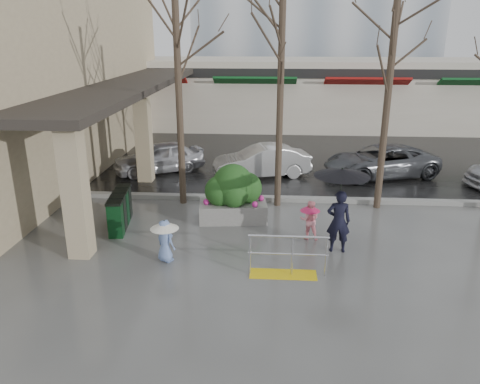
# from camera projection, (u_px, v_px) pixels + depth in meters

# --- Properties ---
(ground) EXTENTS (120.00, 120.00, 0.00)m
(ground) POSITION_uv_depth(u_px,v_px,m) (233.00, 251.00, 12.43)
(ground) COLOR #51514F
(ground) RESTS_ON ground
(street_asphalt) EXTENTS (120.00, 36.00, 0.01)m
(street_asphalt) POSITION_uv_depth(u_px,v_px,m) (258.00, 114.00, 33.20)
(street_asphalt) COLOR black
(street_asphalt) RESTS_ON ground
(curb) EXTENTS (120.00, 0.30, 0.15)m
(curb) POSITION_uv_depth(u_px,v_px,m) (243.00, 198.00, 16.19)
(curb) COLOR gray
(curb) RESTS_ON ground
(near_building) EXTENTS (6.00, 18.00, 8.00)m
(near_building) POSITION_uv_depth(u_px,v_px,m) (31.00, 71.00, 19.27)
(near_building) COLOR tan
(near_building) RESTS_ON ground
(canopy_slab) EXTENTS (2.80, 18.00, 0.25)m
(canopy_slab) POSITION_uv_depth(u_px,v_px,m) (132.00, 81.00, 19.12)
(canopy_slab) COLOR #2D2823
(canopy_slab) RESTS_ON pillar_front
(pillar_front) EXTENTS (0.55, 0.55, 3.50)m
(pillar_front) POSITION_uv_depth(u_px,v_px,m) (75.00, 192.00, 11.64)
(pillar_front) COLOR tan
(pillar_front) RESTS_ON ground
(pillar_back) EXTENTS (0.55, 0.55, 3.50)m
(pillar_back) POSITION_uv_depth(u_px,v_px,m) (144.00, 137.00, 17.78)
(pillar_back) COLOR tan
(pillar_back) RESTS_ON ground
(storefront_row) EXTENTS (34.00, 6.74, 4.00)m
(storefront_row) POSITION_uv_depth(u_px,v_px,m) (289.00, 93.00, 28.62)
(storefront_row) COLOR beige
(storefront_row) RESTS_ON ground
(handrail) EXTENTS (1.90, 0.50, 1.03)m
(handrail) POSITION_uv_depth(u_px,v_px,m) (286.00, 261.00, 11.09)
(handrail) COLOR yellow
(handrail) RESTS_ON ground
(tree_west) EXTENTS (3.20, 3.20, 6.80)m
(tree_west) POSITION_uv_depth(u_px,v_px,m) (177.00, 47.00, 14.32)
(tree_west) COLOR #382B21
(tree_west) RESTS_ON ground
(tree_midwest) EXTENTS (3.20, 3.20, 7.00)m
(tree_midwest) POSITION_uv_depth(u_px,v_px,m) (282.00, 42.00, 14.06)
(tree_midwest) COLOR #382B21
(tree_midwest) RESTS_ON ground
(tree_mideast) EXTENTS (3.20, 3.20, 6.50)m
(tree_mideast) POSITION_uv_depth(u_px,v_px,m) (392.00, 55.00, 13.97)
(tree_mideast) COLOR #382B21
(tree_mideast) RESTS_ON ground
(woman) EXTENTS (1.43, 1.43, 2.31)m
(woman) POSITION_uv_depth(u_px,v_px,m) (340.00, 199.00, 11.97)
(woman) COLOR black
(woman) RESTS_ON ground
(child_pink) EXTENTS (0.56, 0.56, 1.13)m
(child_pink) POSITION_uv_depth(u_px,v_px,m) (310.00, 218.00, 12.99)
(child_pink) COLOR pink
(child_pink) RESTS_ON ground
(child_blue) EXTENTS (0.72, 0.72, 1.12)m
(child_blue) POSITION_uv_depth(u_px,v_px,m) (165.00, 236.00, 11.68)
(child_blue) COLOR #6E89C4
(child_blue) RESTS_ON ground
(planter) EXTENTS (2.15, 1.27, 1.79)m
(planter) POSITION_uv_depth(u_px,v_px,m) (233.00, 194.00, 14.23)
(planter) COLOR slate
(planter) RESTS_ON ground
(news_boxes) EXTENTS (0.67, 1.92, 1.05)m
(news_boxes) POSITION_uv_depth(u_px,v_px,m) (120.00, 210.00, 13.85)
(news_boxes) COLOR #0C3717
(news_boxes) RESTS_ON ground
(car_a) EXTENTS (3.96, 3.06, 1.26)m
(car_a) POSITION_uv_depth(u_px,v_px,m) (159.00, 157.00, 19.26)
(car_a) COLOR silver
(car_a) RESTS_ON ground
(car_b) EXTENTS (4.04, 2.33, 1.26)m
(car_b) POSITION_uv_depth(u_px,v_px,m) (262.00, 161.00, 18.68)
(car_b) COLOR silver
(car_b) RESTS_ON ground
(car_c) EXTENTS (4.95, 3.33, 1.26)m
(car_c) POSITION_uv_depth(u_px,v_px,m) (381.00, 161.00, 18.68)
(car_c) COLOR #525459
(car_c) RESTS_ON ground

